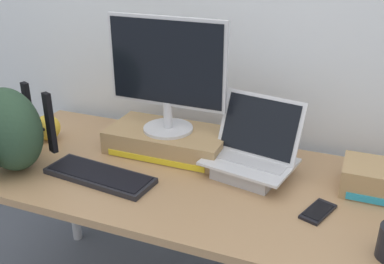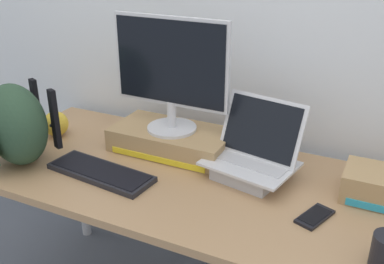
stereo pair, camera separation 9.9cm
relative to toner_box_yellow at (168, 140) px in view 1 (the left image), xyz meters
name	(u,v)px [view 1 (the left image)]	position (x,y,z in m)	size (l,w,h in m)	color
back_wall	(235,4)	(0.17, 0.31, 0.51)	(7.00, 0.10, 2.60)	silver
desk	(192,193)	(0.17, -0.16, -0.12)	(1.76, 0.75, 0.74)	#A87F56
toner_box_yellow	(168,140)	(0.00, 0.00, 0.00)	(0.49, 0.26, 0.09)	#A88456
desktop_monitor	(167,72)	(0.00, 0.00, 0.29)	(0.49, 0.20, 0.45)	silver
open_laptop	(251,160)	(0.37, -0.07, 0.01)	(0.35, 0.29, 0.28)	#ADADB2
external_keyboard	(100,175)	(-0.14, -0.30, -0.04)	(0.43, 0.19, 0.02)	black
messenger_backpack	(9,130)	(-0.49, -0.35, 0.11)	(0.37, 0.33, 0.32)	#28422D
cell_phone	(318,211)	(0.63, -0.23, -0.04)	(0.11, 0.15, 0.01)	black
plush_toy	(47,128)	(-0.53, -0.09, 0.01)	(0.11, 0.11, 0.11)	gold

